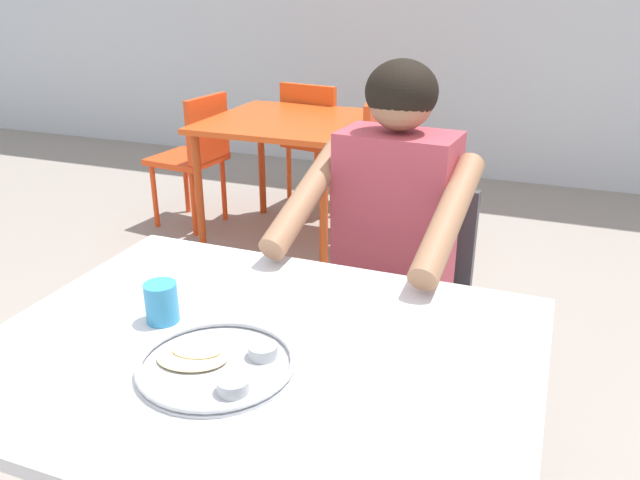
{
  "coord_description": "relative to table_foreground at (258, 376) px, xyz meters",
  "views": [
    {
      "loc": [
        0.56,
        -1.03,
        1.45
      ],
      "look_at": [
        0.08,
        0.22,
        0.9
      ],
      "focal_mm": 35.33,
      "sensor_mm": 36.0,
      "label": 1
    }
  ],
  "objects": [
    {
      "name": "chair_foreground",
      "position": [
        0.11,
        0.86,
        -0.18
      ],
      "size": [
        0.46,
        0.44,
        0.83
      ],
      "color": "#3F3F44",
      "rests_on": "ground"
    },
    {
      "name": "drinking_cup",
      "position": [
        -0.24,
        0.02,
        0.12
      ],
      "size": [
        0.07,
        0.07,
        0.09
      ],
      "color": "#338CBF",
      "rests_on": "table_foreground"
    },
    {
      "name": "chair_red_left",
      "position": [
        -1.54,
        2.23,
        -0.2
      ],
      "size": [
        0.43,
        0.43,
        0.82
      ],
      "color": "#F04518",
      "rests_on": "ground"
    },
    {
      "name": "diner_foreground",
      "position": [
        0.09,
        0.65,
        0.07
      ],
      "size": [
        0.52,
        0.57,
        1.25
      ],
      "color": "black",
      "rests_on": "ground"
    },
    {
      "name": "table_background_red",
      "position": [
        -0.9,
        2.19,
        -0.03
      ],
      "size": [
        0.85,
        0.89,
        0.74
      ],
      "color": "#E04C19",
      "rests_on": "ground"
    },
    {
      "name": "chair_red_far",
      "position": [
        -0.95,
        2.79,
        -0.17
      ],
      "size": [
        0.48,
        0.5,
        0.85
      ],
      "color": "#E35119",
      "rests_on": "ground"
    },
    {
      "name": "thali_tray",
      "position": [
        -0.04,
        -0.1,
        0.08
      ],
      "size": [
        0.31,
        0.31,
        0.03
      ],
      "color": "#B7BABF",
      "rests_on": "table_foreground"
    },
    {
      "name": "table_foreground",
      "position": [
        0.0,
        0.0,
        0.0
      ],
      "size": [
        1.14,
        0.89,
        0.75
      ],
      "color": "silver",
      "rests_on": "ground"
    },
    {
      "name": "chair_red_right",
      "position": [
        -0.31,
        2.2,
        -0.17
      ],
      "size": [
        0.46,
        0.48,
        0.87
      ],
      "color": "#E3461A",
      "rests_on": "ground"
    }
  ]
}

